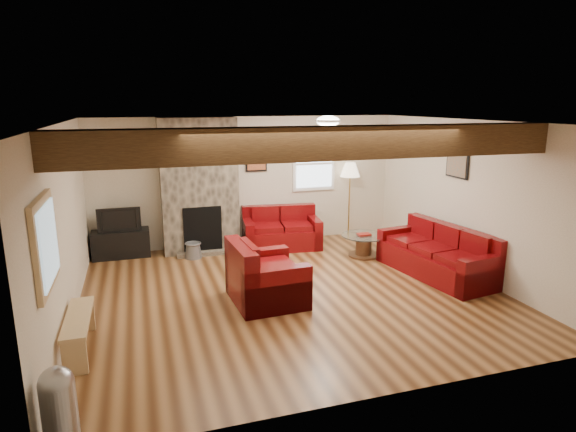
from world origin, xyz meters
name	(u,v)px	position (x,y,z in m)	size (l,w,h in m)	color
room	(292,210)	(0.00, 0.00, 1.25)	(8.00, 8.00, 8.00)	#522E15
oak_beam	(326,143)	(0.00, -1.25, 2.31)	(6.00, 0.36, 0.38)	black
chimney_breast	(199,187)	(-1.00, 2.49, 1.22)	(1.40, 0.67, 2.50)	#3C372E
back_window	(314,164)	(1.35, 2.71, 1.55)	(0.90, 0.08, 1.10)	white
hatch_window	(46,243)	(-2.96, -1.50, 1.45)	(0.08, 1.00, 0.90)	tan
ceiling_dome	(328,123)	(0.90, 0.90, 2.44)	(0.40, 0.40, 0.18)	white
artwork_back	(256,158)	(0.15, 2.71, 1.70)	(0.42, 0.06, 0.52)	black
artwork_right	(457,165)	(2.96, 0.30, 1.75)	(0.06, 0.55, 0.42)	black
sofa_three	(436,251)	(2.48, 0.00, 0.40)	(2.06, 0.86, 0.80)	#4D0506
loveseat	(281,228)	(0.51, 2.23, 0.39)	(1.46, 0.84, 0.78)	#4D0506
armchair_red	(267,272)	(-0.44, -0.20, 0.44)	(1.08, 0.94, 0.87)	#4D0506
coffee_table	(364,246)	(1.79, 1.24, 0.20)	(0.82, 0.82, 0.43)	#422415
tv_cabinet	(121,244)	(-2.45, 2.53, 0.25)	(1.01, 0.40, 0.50)	black
television	(119,219)	(-2.45, 2.53, 0.72)	(0.75, 0.10, 0.43)	black
floor_lamp	(350,174)	(2.06, 2.51, 1.34)	(0.40, 0.40, 1.56)	tan
pine_bench	(79,334)	(-2.83, -0.94, 0.21)	(0.26, 1.13, 0.42)	tan
pedal_bin	(59,406)	(-2.82, -2.55, 0.35)	(0.28, 0.28, 0.70)	#A7A7AC
coal_bucket	(193,250)	(-1.21, 2.08, 0.15)	(0.31, 0.31, 0.29)	slate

